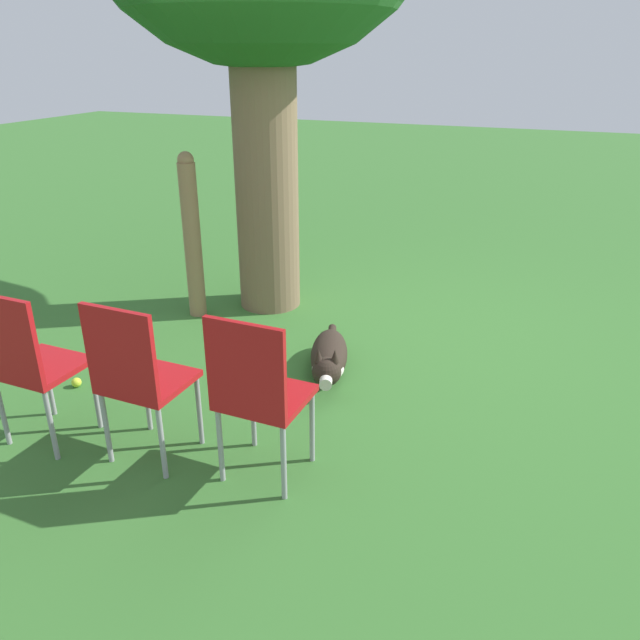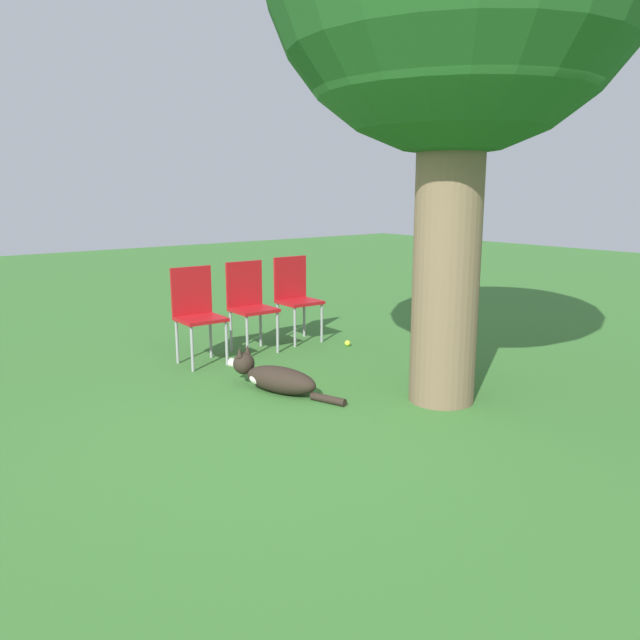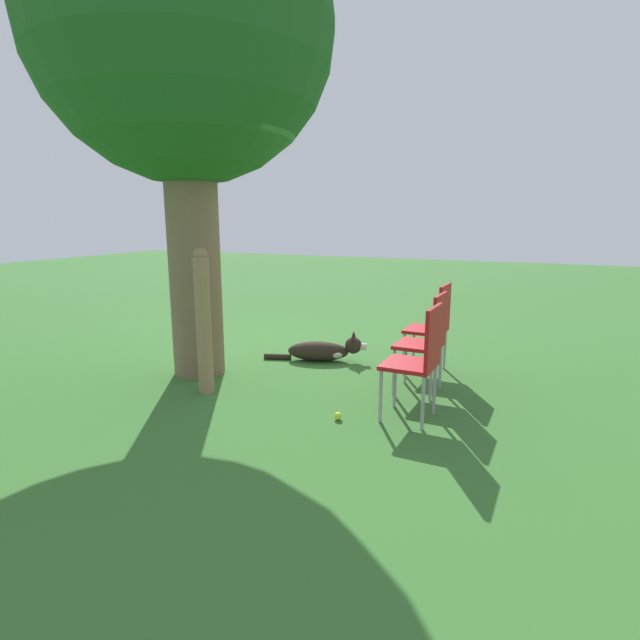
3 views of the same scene
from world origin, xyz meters
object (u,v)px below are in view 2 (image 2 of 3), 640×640
Objects in this scene: dog at (274,378)px; tennis_ball at (348,343)px; red_chair_0 at (197,309)px; red_chair_1 at (249,300)px; fence_post at (441,303)px; red_chair_2 at (295,293)px.

tennis_ball is at bearing -80.51° from dog.
red_chair_0 is 1.00× the size of red_chair_1.
dog is 1.22× the size of red_chair_0.
fence_post is 20.92× the size of tennis_ball.
red_chair_0 is at bearing -14.56° from dog.
red_chair_0 is (-1.90, -1.55, -0.15)m from fence_post.
fence_post is 2.17m from red_chair_1.
red_chair_2 reaches higher than tennis_ball.
fence_post is at bearing -4.28° from tennis_ball.
fence_post reaches higher than red_chair_1.
red_chair_0 is at bearing -81.00° from red_chair_2.
fence_post is at bearing 41.57° from red_chair_0.
fence_post reaches higher than tennis_ball.
red_chair_1 is (-1.35, 0.61, 0.44)m from dog.
dog is at bearing -62.60° from tennis_ball.
red_chair_1 is (-0.08, 0.69, 0.00)m from red_chair_0.
dog is 1.35m from red_chair_0.
tennis_ball is (0.53, 0.97, -0.54)m from red_chair_1.
red_chair_0 is 0.69m from red_chair_1.
red_chair_2 is at bearing 99.00° from red_chair_1.
dog is at bearing -21.94° from red_chair_1.
tennis_ball is at bearing 63.61° from red_chair_1.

